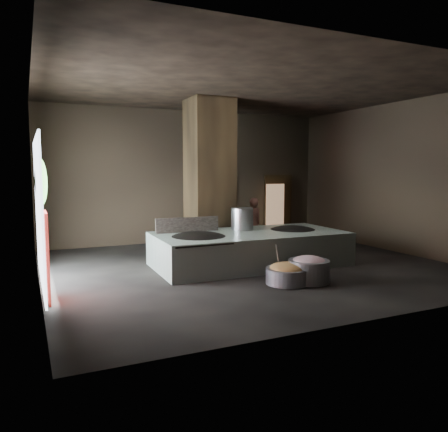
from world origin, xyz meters
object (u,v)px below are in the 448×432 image
wok_left (199,241)px  meat_basin (309,271)px  cook (253,223)px  veg_basin (287,276)px  stock_pot (242,220)px  wok_right (293,233)px  hearth_platform (250,249)px

wok_left → meat_basin: bearing=-48.8°
cook → veg_basin: 4.31m
meat_basin → veg_basin: bearing=170.1°
stock_pot → cook: 1.89m
wok_right → stock_pot: stock_pot is taller
meat_basin → wok_right: bearing=65.3°
hearth_platform → meat_basin: 2.15m
veg_basin → hearth_platform: bearing=85.9°
stock_pot → cook: size_ratio=0.40×
wok_right → stock_pot: 1.44m
meat_basin → cook: bearing=78.8°
wok_left → veg_basin: 2.43m
hearth_platform → wok_left: wok_left is taller
wok_left → veg_basin: (1.30, -1.97, -0.58)m
cook → meat_basin: 4.26m
veg_basin → meat_basin: meat_basin is taller
wok_right → veg_basin: size_ratio=1.54×
stock_pot → wok_left: bearing=-158.2°
veg_basin → meat_basin: size_ratio=1.04×
veg_basin → meat_basin: bearing=-9.9°
wok_left → wok_right: (2.80, 0.10, 0.00)m
hearth_platform → cook: cook is taller
hearth_platform → cook: (1.18, 2.03, 0.38)m
stock_pot → meat_basin: 2.82m
hearth_platform → veg_basin: bearing=-92.9°
stock_pot → wok_right: bearing=-21.0°
wok_left → veg_basin: bearing=-56.5°
wok_right → stock_pot: bearing=159.0°
hearth_platform → wok_right: size_ratio=3.41×
wok_right → veg_basin: wok_right is taller
wok_left → stock_pot: bearing=21.8°
cook → meat_basin: cook is taller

